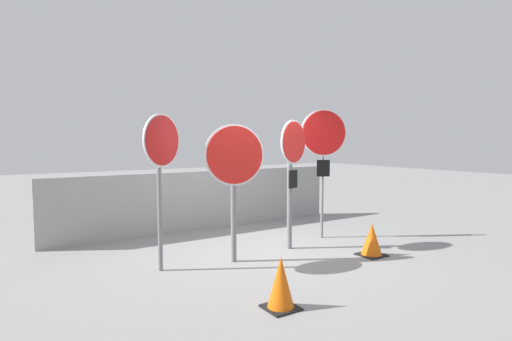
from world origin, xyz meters
TOP-DOWN VIEW (x-y plane):
  - ground_plane at (0.00, 0.00)m, footprint 40.00×40.00m
  - fence_back at (0.00, 2.17)m, footprint 6.27×0.12m
  - stop_sign_0 at (-1.66, 0.00)m, footprint 0.65×0.41m
  - stop_sign_1 at (-0.61, -0.20)m, footprint 0.90×0.24m
  - stop_sign_2 at (0.59, -0.05)m, footprint 0.70×0.29m
  - stop_sign_3 at (1.55, 0.23)m, footprint 0.81×0.39m
  - traffic_cone_0 at (-1.01, -1.92)m, footprint 0.36×0.36m
  - traffic_cone_1 at (1.43, -1.06)m, footprint 0.40×0.40m

SIDE VIEW (x-z plane):
  - ground_plane at x=0.00m, z-range 0.00..0.00m
  - traffic_cone_1 at x=1.43m, z-range 0.00..0.52m
  - traffic_cone_0 at x=-1.01m, z-range 0.00..0.58m
  - fence_back at x=0.00m, z-range 0.00..1.22m
  - stop_sign_1 at x=-0.61m, z-range 0.41..2.50m
  - stop_sign_2 at x=0.59m, z-range 0.42..2.61m
  - stop_sign_0 at x=-1.66m, z-range 0.53..2.76m
  - stop_sign_3 at x=1.55m, z-range 0.63..3.07m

